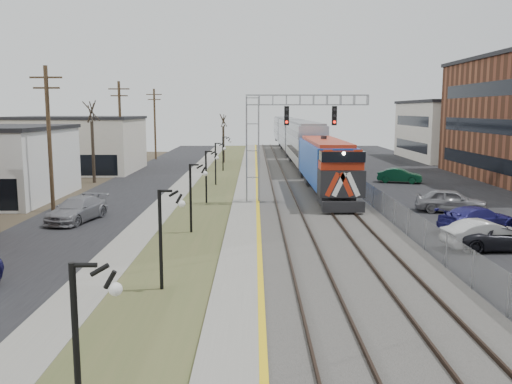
{
  "coord_description": "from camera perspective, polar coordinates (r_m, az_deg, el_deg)",
  "views": [
    {
      "loc": [
        -0.36,
        -12.43,
        7.0
      ],
      "look_at": [
        -0.28,
        16.64,
        2.6
      ],
      "focal_mm": 38.0,
      "sensor_mm": 36.0,
      "label": 1
    }
  ],
  "objects": [
    {
      "name": "platform_edge",
      "position": [
        47.91,
        0.12,
        0.5
      ],
      "size": [
        0.24,
        120.0,
        0.01
      ],
      "primitive_type": "cube",
      "color": "gold",
      "rests_on": "platform"
    },
    {
      "name": "track_far",
      "position": [
        48.27,
        6.81,
        0.53
      ],
      "size": [
        1.58,
        120.0,
        0.15
      ],
      "color": "#2D2119",
      "rests_on": "ballast_bed"
    },
    {
      "name": "car_lot_f",
      "position": [
        54.23,
        14.89,
        1.63
      ],
      "size": [
        4.44,
        2.77,
        1.38
      ],
      "primitive_type": "imported",
      "rotation": [
        0.0,
        0.0,
        1.23
      ],
      "color": "#0B3921",
      "rests_on": "ground"
    },
    {
      "name": "platform",
      "position": [
        47.94,
        -0.93,
        0.35
      ],
      "size": [
        2.0,
        120.0,
        0.24
      ],
      "primitive_type": "cube",
      "color": "gray",
      "rests_on": "ground"
    },
    {
      "name": "grass_median",
      "position": [
        48.08,
        -4.51,
        0.24
      ],
      "size": [
        4.0,
        120.0,
        0.06
      ],
      "primitive_type": "cube",
      "color": "#47502B",
      "rests_on": "ground"
    },
    {
      "name": "car_lot_b",
      "position": [
        29.84,
        23.1,
        -4.23
      ],
      "size": [
        4.59,
        2.19,
        1.45
      ],
      "primitive_type": "imported",
      "rotation": [
        0.0,
        0.0,
        1.72
      ],
      "color": "#B8B8B8",
      "rests_on": "ground"
    },
    {
      "name": "car_lot_d",
      "position": [
        33.93,
        22.29,
        -2.7
      ],
      "size": [
        5.4,
        3.93,
        1.45
      ],
      "primitive_type": "imported",
      "rotation": [
        0.0,
        0.0,
        2.0
      ],
      "color": "navy",
      "rests_on": "ground"
    },
    {
      "name": "car_lot_c",
      "position": [
        29.98,
        24.27,
        -4.42
      ],
      "size": [
        4.65,
        2.22,
        1.28
      ],
      "primitive_type": "imported",
      "rotation": [
        0.0,
        0.0,
        1.59
      ],
      "color": "black",
      "rests_on": "ground"
    },
    {
      "name": "lampposts",
      "position": [
        31.34,
        -6.84,
        -0.64
      ],
      "size": [
        0.14,
        62.14,
        4.0
      ],
      "color": "black",
      "rests_on": "ground"
    },
    {
      "name": "fence",
      "position": [
        48.6,
        9.98,
        1.14
      ],
      "size": [
        0.04,
        120.0,
        1.6
      ],
      "primitive_type": "cube",
      "color": "gray",
      "rests_on": "ground"
    },
    {
      "name": "signal_gantry",
      "position": [
        40.48,
        2.08,
        6.6
      ],
      "size": [
        9.0,
        1.07,
        8.15
      ],
      "color": "gray",
      "rests_on": "ground"
    },
    {
      "name": "utility_poles",
      "position": [
        40.06,
        -20.92,
        5.18
      ],
      "size": [
        0.28,
        80.28,
        10.0
      ],
      "color": "#4C3823",
      "rests_on": "ground"
    },
    {
      "name": "ballast_bed",
      "position": [
        48.13,
        5.03,
        0.33
      ],
      "size": [
        8.0,
        120.0,
        0.2
      ],
      "primitive_type": "cube",
      "color": "#595651",
      "rests_on": "ground"
    },
    {
      "name": "sidewalk",
      "position": [
        48.4,
        -8.05,
        0.25
      ],
      "size": [
        2.0,
        120.0,
        0.08
      ],
      "primitive_type": "cube",
      "color": "gray",
      "rests_on": "ground"
    },
    {
      "name": "street_west",
      "position": [
        49.22,
        -13.25,
        0.22
      ],
      "size": [
        7.0,
        120.0,
        0.04
      ],
      "primitive_type": "cube",
      "color": "black",
      "rests_on": "ground"
    },
    {
      "name": "car_lot_e",
      "position": [
        39.55,
        19.85,
        -0.91
      ],
      "size": [
        5.11,
        3.19,
        1.62
      ],
      "primitive_type": "imported",
      "rotation": [
        0.0,
        0.0,
        1.28
      ],
      "color": "slate",
      "rests_on": "ground"
    },
    {
      "name": "parking_lot",
      "position": [
        50.66,
        18.67,
        0.23
      ],
      "size": [
        16.0,
        120.0,
        0.04
      ],
      "primitive_type": "cube",
      "color": "black",
      "rests_on": "ground"
    },
    {
      "name": "bare_trees",
      "position": [
        52.97,
        -13.63,
        3.71
      ],
      "size": [
        12.3,
        42.3,
        5.95
      ],
      "color": "#382D23",
      "rests_on": "ground"
    },
    {
      "name": "track_near",
      "position": [
        47.97,
        2.65,
        0.54
      ],
      "size": [
        1.58,
        120.0,
        0.15
      ],
      "color": "#2D2119",
      "rests_on": "ballast_bed"
    },
    {
      "name": "train",
      "position": [
        79.85,
        4.06,
        5.65
      ],
      "size": [
        3.0,
        85.85,
        5.33
      ],
      "color": "#1545B0",
      "rests_on": "ground"
    },
    {
      "name": "car_street_b",
      "position": [
        36.05,
        -18.33,
        -1.81
      ],
      "size": [
        3.18,
        5.53,
        1.51
      ],
      "primitive_type": "imported",
      "rotation": [
        0.0,
        0.0,
        -0.22
      ],
      "color": "gray",
      "rests_on": "ground"
    }
  ]
}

